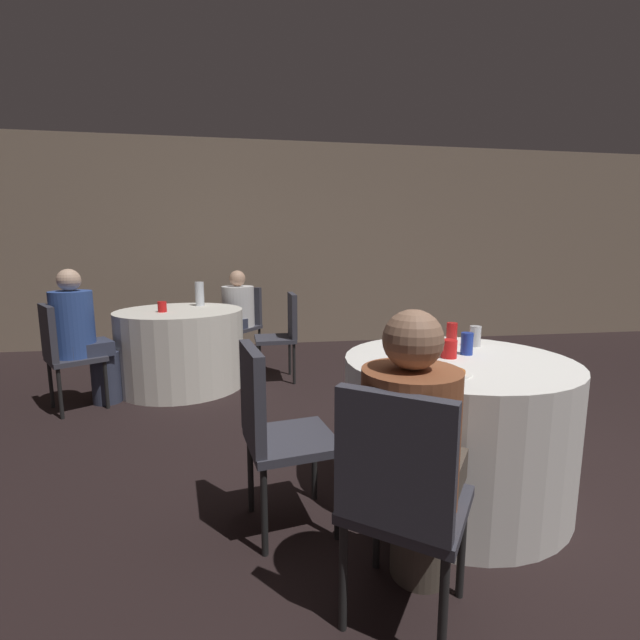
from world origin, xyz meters
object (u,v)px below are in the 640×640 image
person_white_shirt (235,317)px  soda_can_silver (475,336)px  soda_can_red (452,332)px  soda_can_blue (467,344)px  chair_far_east (284,329)px  person_floral_shirt (414,458)px  table_far (181,348)px  chair_far_northeast (243,318)px  table_near (454,426)px  chair_near_southwest (400,490)px  pizza_plate_near (448,372)px  bottle_far (200,294)px  chair_near_west (272,422)px  person_blue_shirt (84,339)px  chair_far_southwest (62,348)px

person_white_shirt → soda_can_silver: (1.52, -2.62, 0.25)m
person_white_shirt → soda_can_red: (1.43, -2.49, 0.25)m
person_white_shirt → soda_can_blue: bearing=151.5°
chair_far_east → soda_can_blue: chair_far_east is taller
chair_far_east → soda_can_blue: (0.85, -2.15, 0.28)m
person_floral_shirt → person_white_shirt: 3.65m
table_far → chair_far_east: 1.02m
chair_far_east → chair_far_northeast: bearing=26.1°
chair_far_northeast → person_floral_shirt: size_ratio=0.79×
person_floral_shirt → soda_can_silver: 1.23m
table_near → chair_near_southwest: 1.02m
table_far → pizza_plate_near: pizza_plate_near is taller
person_floral_shirt → soda_can_red: size_ratio=9.26×
table_near → person_white_shirt: 3.16m
soda_can_red → bottle_far: bearing=130.1°
chair_far_northeast → soda_can_blue: size_ratio=7.35×
chair_near_west → pizza_plate_near: (0.82, -0.08, 0.23)m
soda_can_blue → table_far: bearing=131.3°
person_blue_shirt → bottle_far: 1.20m
soda_can_silver → person_blue_shirt: bearing=151.8°
table_far → bottle_far: size_ratio=4.84×
chair_near_west → person_blue_shirt: (-1.49, 1.90, 0.05)m
chair_near_southwest → bottle_far: bearing=143.5°
soda_can_blue → soda_can_silver: 0.24m
chair_near_west → chair_far_northeast: same height
table_near → chair_far_southwest: size_ratio=1.34×
chair_far_southwest → pizza_plate_near: bearing=18.8°
soda_can_red → chair_near_southwest: bearing=-122.0°
table_far → chair_near_west: size_ratio=1.34×
chair_near_southwest → chair_far_southwest: same height
person_floral_shirt → soda_can_red: (0.66, 1.08, 0.24)m
chair_far_northeast → soda_can_silver: (1.42, -2.75, 0.28)m
chair_far_southwest → soda_can_red: chair_far_southwest is taller
soda_can_red → chair_far_southwest: bearing=156.0°
table_near → soda_can_silver: size_ratio=9.82×
chair_far_east → person_white_shirt: person_white_shirt is taller
chair_near_southwest → chair_far_northeast: same height
table_far → person_blue_shirt: 0.88m
person_blue_shirt → person_white_shirt: bearing=100.5°
chair_far_northeast → person_white_shirt: 0.16m
chair_far_northeast → chair_far_southwest: bearing=79.5°
soda_can_blue → soda_can_silver: bearing=51.1°
chair_near_west → bottle_far: bearing=-177.1°
table_far → soda_can_red: soda_can_red is taller
table_near → pizza_plate_near: (-0.18, -0.26, 0.39)m
chair_near_west → person_white_shirt: (-0.28, 3.06, 0.03)m
chair_near_southwest → chair_far_northeast: bearing=135.1°
chair_near_west → bottle_far: size_ratio=3.62×
table_far → chair_near_southwest: chair_near_southwest is taller
chair_far_southwest → person_floral_shirt: size_ratio=0.79×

